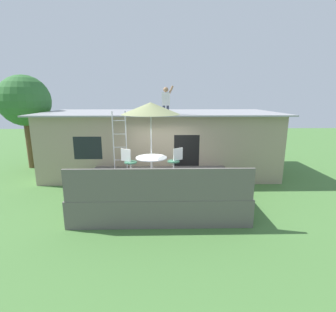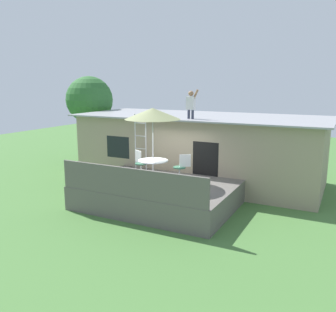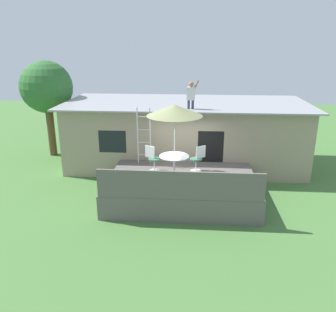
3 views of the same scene
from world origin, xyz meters
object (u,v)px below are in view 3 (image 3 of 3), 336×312
(person_figure, at_px, (191,93))
(patio_umbrella, at_px, (175,110))
(patio_chair_left, at_px, (153,159))
(patio_chair_right, at_px, (198,159))
(patio_table, at_px, (174,160))
(backyard_tree, at_px, (47,88))
(step_ladder, at_px, (144,136))

(person_figure, bearing_deg, patio_umbrella, -104.36)
(patio_chair_left, bearing_deg, patio_chair_right, 33.37)
(patio_umbrella, bearing_deg, patio_table, 90.00)
(patio_table, bearing_deg, patio_chair_left, 150.39)
(patio_table, xyz_separation_m, backyard_tree, (-6.24, 4.37, 1.88))
(patio_chair_left, xyz_separation_m, patio_chair_right, (1.64, 0.11, 0.00))
(patio_chair_right, distance_m, backyard_tree, 8.26)
(patio_table, bearing_deg, patio_chair_right, 34.76)
(patio_chair_left, bearing_deg, backyard_tree, 173.85)
(patio_chair_left, xyz_separation_m, backyard_tree, (-5.42, 3.90, 2.01))
(step_ladder, height_order, backyard_tree, backyard_tree)
(patio_table, distance_m, patio_umbrella, 1.76)
(person_figure, height_order, patio_chair_left, person_figure)
(patio_umbrella, distance_m, person_figure, 2.12)
(patio_table, height_order, step_ladder, step_ladder)
(patio_umbrella, distance_m, backyard_tree, 7.61)
(patio_umbrella, height_order, patio_chair_right, patio_umbrella)
(patio_umbrella, height_order, backyard_tree, backyard_tree)
(patio_table, height_order, patio_chair_left, patio_chair_left)
(patio_umbrella, relative_size, backyard_tree, 0.56)
(step_ladder, distance_m, backyard_tree, 6.07)
(patio_umbrella, bearing_deg, step_ladder, 135.53)
(person_figure, relative_size, patio_chair_right, 1.21)
(patio_table, distance_m, patio_chair_left, 0.95)
(patio_chair_right, height_order, backyard_tree, backyard_tree)
(step_ladder, bearing_deg, patio_chair_right, -17.30)
(patio_chair_left, bearing_deg, patio_umbrella, 0.00)
(patio_table, relative_size, backyard_tree, 0.23)
(patio_chair_right, bearing_deg, patio_chair_left, -31.00)
(step_ladder, bearing_deg, patio_table, -44.47)
(patio_chair_right, bearing_deg, step_ladder, -52.06)
(person_figure, bearing_deg, patio_table, -104.36)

